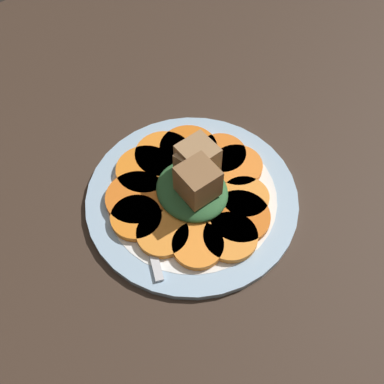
% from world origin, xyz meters
% --- Properties ---
extents(table_slab, '(1.20, 1.20, 0.02)m').
position_xyz_m(table_slab, '(0.00, 0.00, 0.01)').
color(table_slab, '#38281E').
rests_on(table_slab, ground).
extents(plate, '(0.30, 0.30, 0.01)m').
position_xyz_m(plate, '(0.00, 0.00, 0.03)').
color(plate, '#99B7D1').
rests_on(plate, table_slab).
extents(carrot_slice_0, '(0.08, 0.08, 0.01)m').
position_xyz_m(carrot_slice_0, '(0.07, 0.03, 0.04)').
color(carrot_slice_0, orange).
rests_on(carrot_slice_0, plate).
extents(carrot_slice_1, '(0.07, 0.07, 0.01)m').
position_xyz_m(carrot_slice_1, '(0.05, 0.06, 0.04)').
color(carrot_slice_1, orange).
rests_on(carrot_slice_1, plate).
extents(carrot_slice_2, '(0.07, 0.07, 0.01)m').
position_xyz_m(carrot_slice_2, '(0.00, 0.08, 0.04)').
color(carrot_slice_2, orange).
rests_on(carrot_slice_2, plate).
extents(carrot_slice_3, '(0.07, 0.07, 0.01)m').
position_xyz_m(carrot_slice_3, '(-0.03, 0.08, 0.04)').
color(carrot_slice_3, orange).
rests_on(carrot_slice_3, plate).
extents(carrot_slice_4, '(0.09, 0.09, 0.01)m').
position_xyz_m(carrot_slice_4, '(-0.07, 0.04, 0.04)').
color(carrot_slice_4, orange).
rests_on(carrot_slice_4, plate).
extents(carrot_slice_5, '(0.09, 0.09, 0.01)m').
position_xyz_m(carrot_slice_5, '(-0.08, 0.01, 0.04)').
color(carrot_slice_5, orange).
rests_on(carrot_slice_5, plate).
extents(carrot_slice_6, '(0.09, 0.09, 0.01)m').
position_xyz_m(carrot_slice_6, '(-0.07, -0.03, 0.04)').
color(carrot_slice_6, orange).
rests_on(carrot_slice_6, plate).
extents(carrot_slice_7, '(0.09, 0.09, 0.01)m').
position_xyz_m(carrot_slice_7, '(-0.04, -0.07, 0.04)').
color(carrot_slice_7, orange).
rests_on(carrot_slice_7, plate).
extents(carrot_slice_8, '(0.07, 0.07, 0.01)m').
position_xyz_m(carrot_slice_8, '(-0.01, -0.08, 0.04)').
color(carrot_slice_8, orange).
rests_on(carrot_slice_8, plate).
extents(carrot_slice_9, '(0.07, 0.07, 0.01)m').
position_xyz_m(carrot_slice_9, '(0.03, -0.07, 0.04)').
color(carrot_slice_9, orange).
rests_on(carrot_slice_9, plate).
extents(carrot_slice_10, '(0.07, 0.07, 0.01)m').
position_xyz_m(carrot_slice_10, '(0.07, -0.04, 0.04)').
color(carrot_slice_10, orange).
rests_on(carrot_slice_10, plate).
extents(carrot_slice_11, '(0.07, 0.07, 0.01)m').
position_xyz_m(carrot_slice_11, '(0.09, -0.00, 0.04)').
color(carrot_slice_11, orange).
rests_on(carrot_slice_11, plate).
extents(center_pile, '(0.11, 0.10, 0.07)m').
position_xyz_m(center_pile, '(-0.00, 0.01, 0.06)').
color(center_pile, '#2D6033').
rests_on(center_pile, plate).
extents(fork, '(0.18, 0.09, 0.00)m').
position_xyz_m(fork, '(-0.01, -0.07, 0.03)').
color(fork, silver).
rests_on(fork, plate).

